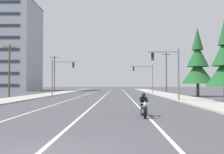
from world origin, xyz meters
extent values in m
cube|color=beige|center=(-0.23, 45.00, 0.00)|extent=(0.16, 100.00, 0.01)
cube|color=beige|center=(-4.11, 45.00, 0.00)|extent=(0.16, 100.00, 0.01)
cube|color=beige|center=(3.87, 45.00, 0.00)|extent=(0.16, 100.00, 0.01)
cube|color=#ADA89E|center=(11.09, 40.00, 0.07)|extent=(4.40, 110.00, 0.14)
cube|color=#ADA89E|center=(-11.09, 40.00, 0.07)|extent=(4.40, 110.00, 0.14)
cylinder|color=black|center=(3.59, 7.65, 0.32)|extent=(0.14, 0.64, 0.64)
cylinder|color=black|center=(3.63, 9.20, 0.32)|extent=(0.14, 0.64, 0.64)
cylinder|color=silver|center=(3.59, 7.75, 0.64)|extent=(0.08, 0.33, 0.68)
sphere|color=white|center=(3.58, 7.60, 0.82)|extent=(0.20, 0.20, 0.20)
cylinder|color=silver|center=(3.59, 7.80, 0.87)|extent=(0.70, 0.06, 0.04)
ellipsoid|color=#143D23|center=(3.61, 8.30, 0.60)|extent=(0.34, 0.57, 0.28)
cube|color=silver|center=(3.61, 8.42, 0.37)|extent=(0.25, 0.45, 0.24)
cube|color=black|center=(3.62, 8.74, 0.54)|extent=(0.30, 0.53, 0.12)
cube|color=#143D23|center=(3.63, 9.15, 0.62)|extent=(0.21, 0.37, 0.08)
cylinder|color=silver|center=(3.48, 8.83, 0.30)|extent=(0.10, 0.55, 0.08)
cube|color=black|center=(3.62, 8.70, 0.92)|extent=(0.37, 0.25, 0.56)
sphere|color=navy|center=(3.62, 8.68, 1.33)|extent=(0.26, 0.26, 0.26)
cylinder|color=navy|center=(3.75, 8.56, 0.54)|extent=(0.15, 0.44, 0.30)
cylinder|color=navy|center=(3.77, 8.38, 0.24)|extent=(0.11, 0.16, 0.35)
cylinder|color=black|center=(3.81, 8.44, 1.02)|extent=(0.12, 0.53, 0.27)
cylinder|color=navy|center=(3.47, 8.57, 0.54)|extent=(0.15, 0.44, 0.30)
cylinder|color=navy|center=(3.45, 8.39, 0.24)|extent=(0.11, 0.16, 0.35)
cylinder|color=black|center=(3.41, 8.45, 1.02)|extent=(0.12, 0.53, 0.27)
cylinder|color=slate|center=(9.26, 23.05, 3.10)|extent=(0.18, 0.18, 6.20)
cylinder|color=slate|center=(7.45, 23.07, 5.85)|extent=(3.61, 0.14, 0.11)
cube|color=black|center=(6.19, 23.08, 5.30)|extent=(0.30, 0.24, 0.90)
sphere|color=black|center=(6.19, 22.92, 5.60)|extent=(0.18, 0.18, 0.18)
sphere|color=black|center=(6.19, 22.92, 5.30)|extent=(0.18, 0.18, 0.18)
sphere|color=green|center=(6.19, 22.92, 5.00)|extent=(0.18, 0.18, 0.18)
cylinder|color=slate|center=(-9.26, 35.87, 3.10)|extent=(0.18, 0.18, 6.20)
cylinder|color=slate|center=(-7.11, 35.90, 5.85)|extent=(4.29, 0.17, 0.11)
cube|color=black|center=(-5.61, 35.92, 5.30)|extent=(0.30, 0.24, 0.90)
sphere|color=black|center=(-5.61, 36.08, 5.60)|extent=(0.18, 0.18, 0.18)
sphere|color=black|center=(-5.61, 36.08, 5.30)|extent=(0.18, 0.18, 0.18)
sphere|color=green|center=(-5.61, 36.08, 5.00)|extent=(0.18, 0.18, 0.18)
cylinder|color=slate|center=(9.55, 47.28, 3.10)|extent=(0.18, 0.18, 6.20)
cylinder|color=slate|center=(7.15, 47.27, 5.85)|extent=(4.81, 0.15, 0.11)
cube|color=black|center=(5.46, 47.25, 5.30)|extent=(0.30, 0.24, 0.90)
sphere|color=black|center=(5.47, 47.10, 5.60)|extent=(0.18, 0.18, 0.18)
sphere|color=black|center=(5.47, 47.10, 5.30)|extent=(0.18, 0.18, 0.18)
sphere|color=green|center=(5.47, 47.10, 5.00)|extent=(0.18, 0.18, 0.18)
cylinder|color=brown|center=(-14.86, 31.68, 4.11)|extent=(0.26, 0.26, 8.22)
cube|color=brown|center=(-14.86, 31.68, 7.82)|extent=(2.10, 0.12, 0.12)
cylinder|color=slate|center=(-15.74, 31.68, 7.92)|extent=(0.08, 0.08, 0.12)
cylinder|color=slate|center=(-13.98, 31.68, 7.92)|extent=(0.08, 0.08, 0.12)
cylinder|color=#4C3828|center=(14.21, 56.09, 4.95)|extent=(0.26, 0.26, 9.89)
cube|color=#4C3828|center=(14.21, 56.09, 9.49)|extent=(1.98, 0.12, 0.12)
cylinder|color=slate|center=(13.38, 56.09, 9.59)|extent=(0.08, 0.08, 0.12)
cylinder|color=slate|center=(15.04, 56.09, 9.59)|extent=(0.08, 0.08, 0.12)
cylinder|color=brown|center=(-14.16, 56.64, 4.64)|extent=(0.26, 0.26, 9.27)
cube|color=brown|center=(-14.16, 56.64, 8.87)|extent=(2.32, 0.12, 0.12)
cylinder|color=slate|center=(-15.13, 56.64, 8.97)|extent=(0.08, 0.08, 0.12)
cylinder|color=slate|center=(-13.18, 56.64, 8.97)|extent=(0.08, 0.08, 0.12)
cylinder|color=#4C3828|center=(15.17, 34.54, 1.06)|extent=(0.47, 0.47, 2.11)
cone|color=#1E5628|center=(15.17, 34.54, 3.97)|extent=(5.17, 5.17, 3.70)
cone|color=#1E5628|center=(15.17, 34.54, 6.75)|extent=(3.51, 3.51, 3.70)
cone|color=#1E5628|center=(15.17, 34.54, 9.52)|extent=(1.86, 1.86, 3.70)
camera|label=1|loc=(2.03, -6.81, 1.96)|focal=40.13mm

